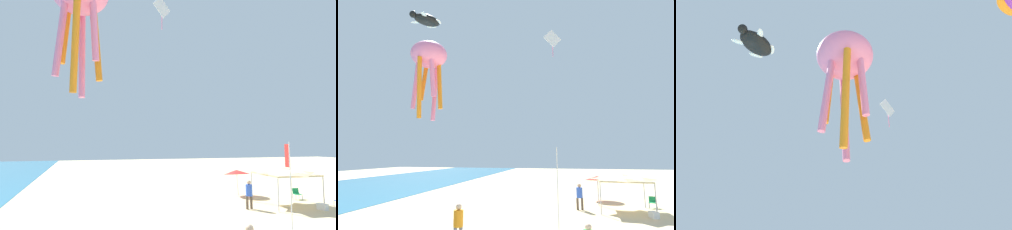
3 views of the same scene
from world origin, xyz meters
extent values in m
ellipsoid|color=pink|center=(-3.55, 14.07, 11.74)|extent=(2.76, 2.76, 2.02)
cylinder|color=pink|center=(-4.13, 13.39, 9.71)|extent=(0.51, 0.55, 2.96)
cylinder|color=orange|center=(-3.25, 13.23, 9.31)|extent=(0.45, 0.67, 3.76)
cylinder|color=pink|center=(-2.67, 13.92, 8.90)|extent=(0.77, 0.40, 4.57)
cylinder|color=orange|center=(-2.98, 14.76, 9.71)|extent=(0.51, 0.55, 2.96)
cylinder|color=pink|center=(-3.86, 14.91, 9.31)|extent=(0.45, 0.67, 3.76)
cylinder|color=orange|center=(-4.43, 14.23, 8.90)|extent=(0.77, 0.40, 4.57)
ellipsoid|color=orange|center=(-4.42, 3.98, 16.85)|extent=(1.74, 2.35, 0.31)
cube|color=white|center=(13.86, 5.13, 20.24)|extent=(1.52, 2.48, 2.84)
cylinder|color=pink|center=(13.86, 5.13, 18.59)|extent=(0.10, 0.10, 2.03)
ellipsoid|color=black|center=(6.30, 20.31, 20.76)|extent=(4.24, 4.11, 1.61)
sphere|color=black|center=(4.81, 21.36, 20.85)|extent=(0.82, 0.82, 0.82)
ellipsoid|color=white|center=(4.88, 19.87, 20.62)|extent=(1.31, 0.62, 0.18)
ellipsoid|color=white|center=(6.24, 21.80, 20.62)|extent=(0.82, 1.36, 0.18)
ellipsoid|color=white|center=(6.67, 18.94, 20.62)|extent=(1.31, 0.62, 0.18)
ellipsoid|color=white|center=(7.72, 20.43, 20.62)|extent=(0.82, 1.36, 0.18)
camera|label=1|loc=(-18.08, 13.87, 4.36)|focal=31.43mm
camera|label=2|loc=(-20.97, 3.96, 3.95)|focal=27.63mm
camera|label=3|loc=(-13.66, 16.15, 2.56)|focal=29.64mm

